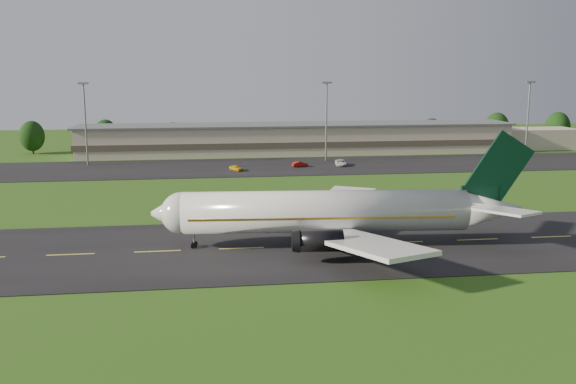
{
  "coord_description": "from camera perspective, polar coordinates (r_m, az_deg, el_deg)",
  "views": [
    {
      "loc": [
        -26.91,
        -82.33,
        23.55
      ],
      "look_at": [
        -14.69,
        8.0,
        6.0
      ],
      "focal_mm": 40.0,
      "sensor_mm": 36.0,
      "label": 1
    }
  ],
  "objects": [
    {
      "name": "service_vehicle_d",
      "position": [
        176.79,
        18.66,
        2.89
      ],
      "size": [
        4.01,
        4.05,
        1.18
      ],
      "primitive_type": "imported",
      "rotation": [
        0.0,
        0.0,
        0.77
      ],
      "color": "yellow",
      "rests_on": "apron"
    },
    {
      "name": "terminal",
      "position": [
        182.64,
        2.86,
        4.74
      ],
      "size": [
        145.0,
        16.0,
        8.4
      ],
      "color": "#B8A78D",
      "rests_on": "ground"
    },
    {
      "name": "airliner",
      "position": [
        86.09,
        3.85,
        -1.8
      ],
      "size": [
        51.29,
        42.06,
        15.57
      ],
      "rotation": [
        0.0,
        0.0,
        -0.07
      ],
      "color": "silver",
      "rests_on": "ground"
    },
    {
      "name": "service_vehicle_b",
      "position": [
        155.89,
        1.07,
        2.49
      ],
      "size": [
        4.16,
        2.31,
        1.3
      ],
      "primitive_type": "imported",
      "rotation": [
        0.0,
        0.0,
        1.82
      ],
      "color": "maroon",
      "rests_on": "apron"
    },
    {
      "name": "light_mast_east",
      "position": [
        184.44,
        20.58,
        6.85
      ],
      "size": [
        2.4,
        1.2,
        20.35
      ],
      "color": "gray",
      "rests_on": "ground"
    },
    {
      "name": "light_mast_west",
      "position": [
        165.1,
        -17.6,
        6.64
      ],
      "size": [
        2.4,
        1.2,
        20.35
      ],
      "color": "gray",
      "rests_on": "ground"
    },
    {
      "name": "service_vehicle_c",
      "position": [
        158.35,
        4.71,
        2.61
      ],
      "size": [
        3.08,
        5.58,
        1.48
      ],
      "primitive_type": "imported",
      "rotation": [
        0.0,
        0.0,
        -0.12
      ],
      "color": "silver",
      "rests_on": "apron"
    },
    {
      "name": "taxiway",
      "position": [
        89.74,
        10.06,
        -4.45
      ],
      "size": [
        220.0,
        30.0,
        0.1
      ],
      "primitive_type": "cube",
      "color": "black",
      "rests_on": "ground"
    },
    {
      "name": "light_mast_centre",
      "position": [
        165.79,
        3.44,
        7.14
      ],
      "size": [
        2.4,
        1.2,
        20.35
      ],
      "color": "gray",
      "rests_on": "ground"
    },
    {
      "name": "apron",
      "position": [
        158.41,
        2.17,
        2.36
      ],
      "size": [
        260.0,
        30.0,
        0.1
      ],
      "primitive_type": "cube",
      "color": "black",
      "rests_on": "ground"
    },
    {
      "name": "service_vehicle_a",
      "position": [
        150.56,
        -4.63,
        2.16
      ],
      "size": [
        3.53,
        4.07,
        1.32
      ],
      "primitive_type": "imported",
      "rotation": [
        0.0,
        0.0,
        0.62
      ],
      "color": "gold",
      "rests_on": "apron"
    },
    {
      "name": "tree_line",
      "position": [
        198.71,
        9.66,
        5.4
      ],
      "size": [
        196.37,
        9.25,
        10.25
      ],
      "color": "black",
      "rests_on": "ground"
    },
    {
      "name": "ground",
      "position": [
        89.76,
        10.06,
        -4.48
      ],
      "size": [
        360.0,
        360.0,
        0.0
      ],
      "primitive_type": "plane",
      "color": "#234A12",
      "rests_on": "ground"
    }
  ]
}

